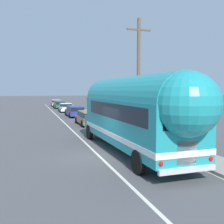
% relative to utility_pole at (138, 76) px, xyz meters
% --- Properties ---
extents(ground_plane, '(300.00, 300.00, 0.00)m').
position_rel_utility_pole_xyz_m(ground_plane, '(-4.18, -4.88, -4.42)').
color(ground_plane, '#4C4C4F').
extents(lane_markings, '(3.80, 80.00, 0.01)m').
position_rel_utility_pole_xyz_m(lane_markings, '(-2.49, 7.12, -4.42)').
color(lane_markings, silver).
rests_on(lane_markings, ground).
extents(sidewalk_slab, '(1.90, 90.00, 0.15)m').
position_rel_utility_pole_xyz_m(sidewalk_slab, '(0.43, 5.12, -4.35)').
color(sidewalk_slab, gray).
rests_on(sidewalk_slab, ground).
extents(utility_pole, '(1.80, 0.24, 8.50)m').
position_rel_utility_pole_xyz_m(utility_pole, '(0.00, 0.00, 0.00)').
color(utility_pole, brown).
rests_on(utility_pole, ground).
extents(painted_bus, '(2.87, 12.71, 4.12)m').
position_rel_utility_pole_xyz_m(painted_bus, '(-2.32, -5.01, -2.12)').
color(painted_bus, teal).
rests_on(painted_bus, ground).
extents(car_lead, '(2.07, 4.42, 1.37)m').
position_rel_utility_pole_xyz_m(car_lead, '(-2.11, 7.28, -3.63)').
color(car_lead, olive).
rests_on(car_lead, ground).
extents(car_second, '(2.02, 4.86, 1.37)m').
position_rel_utility_pole_xyz_m(car_second, '(-2.10, 15.92, -3.62)').
color(car_second, navy).
rests_on(car_second, ground).
extents(car_third, '(2.02, 4.37, 1.37)m').
position_rel_utility_pole_xyz_m(car_third, '(-2.28, 23.83, -3.69)').
color(car_third, white).
rests_on(car_third, ground).
extents(car_fourth, '(1.98, 4.62, 1.37)m').
position_rel_utility_pole_xyz_m(car_fourth, '(-2.39, 31.78, -3.63)').
color(car_fourth, '#196633').
rests_on(car_fourth, ground).
extents(car_fifth, '(2.08, 4.45, 1.37)m').
position_rel_utility_pole_xyz_m(car_fifth, '(-2.32, 39.42, -3.64)').
color(car_fifth, silver).
rests_on(car_fifth, ground).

